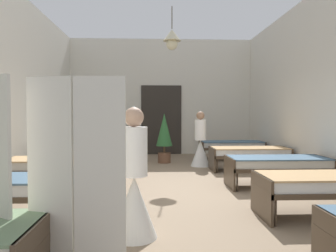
% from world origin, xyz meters
% --- Properties ---
extents(ground_plane, '(6.89, 11.31, 0.10)m').
position_xyz_m(ground_plane, '(0.00, 0.00, -0.05)').
color(ground_plane, '#8C755B').
extents(room_shell, '(6.69, 10.91, 4.02)m').
position_xyz_m(room_shell, '(-0.00, 1.32, 2.01)').
color(room_shell, silver).
rests_on(room_shell, ground).
extents(bed_left_row_1, '(1.90, 0.84, 0.57)m').
position_xyz_m(bed_left_row_1, '(-2.09, -1.86, 0.44)').
color(bed_left_row_1, '#473828').
rests_on(bed_left_row_1, ground).
extents(bed_right_row_1, '(1.90, 0.84, 0.57)m').
position_xyz_m(bed_right_row_1, '(2.09, -1.86, 0.44)').
color(bed_right_row_1, '#473828').
rests_on(bed_right_row_1, ground).
extents(bed_left_row_2, '(1.90, 0.84, 0.57)m').
position_xyz_m(bed_left_row_2, '(-2.09, 0.00, 0.44)').
color(bed_left_row_2, '#473828').
rests_on(bed_left_row_2, ground).
extents(bed_right_row_2, '(1.90, 0.84, 0.57)m').
position_xyz_m(bed_right_row_2, '(2.09, 0.00, 0.44)').
color(bed_right_row_2, '#473828').
rests_on(bed_right_row_2, ground).
extents(bed_left_row_3, '(1.90, 0.84, 0.57)m').
position_xyz_m(bed_left_row_3, '(-2.09, 1.86, 0.44)').
color(bed_left_row_3, '#473828').
rests_on(bed_left_row_3, ground).
extents(bed_right_row_3, '(1.90, 0.84, 0.57)m').
position_xyz_m(bed_right_row_3, '(2.09, 1.86, 0.44)').
color(bed_right_row_3, '#473828').
rests_on(bed_right_row_3, ground).
extents(bed_left_row_4, '(1.90, 0.84, 0.57)m').
position_xyz_m(bed_left_row_4, '(-2.09, 3.72, 0.44)').
color(bed_left_row_4, '#473828').
rests_on(bed_left_row_4, ground).
extents(bed_right_row_4, '(1.90, 0.84, 0.57)m').
position_xyz_m(bed_right_row_4, '(2.09, 3.72, 0.44)').
color(bed_right_row_4, '#473828').
rests_on(bed_right_row_4, ground).
extents(nurse_near_aisle, '(0.52, 0.52, 1.49)m').
position_xyz_m(nurse_near_aisle, '(-0.50, -2.51, 0.53)').
color(nurse_near_aisle, white).
rests_on(nurse_near_aisle, ground).
extents(nurse_mid_aisle, '(0.52, 0.52, 1.49)m').
position_xyz_m(nurse_mid_aisle, '(0.98, 2.58, 0.53)').
color(nurse_mid_aisle, white).
rests_on(nurse_mid_aisle, ground).
extents(potted_plant, '(0.46, 0.46, 1.43)m').
position_xyz_m(potted_plant, '(0.03, 3.24, 0.82)').
color(potted_plant, brown).
rests_on(potted_plant, ground).
extents(privacy_screen, '(1.23, 0.27, 1.70)m').
position_xyz_m(privacy_screen, '(-1.14, -3.48, 0.85)').
color(privacy_screen, silver).
rests_on(privacy_screen, ground).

